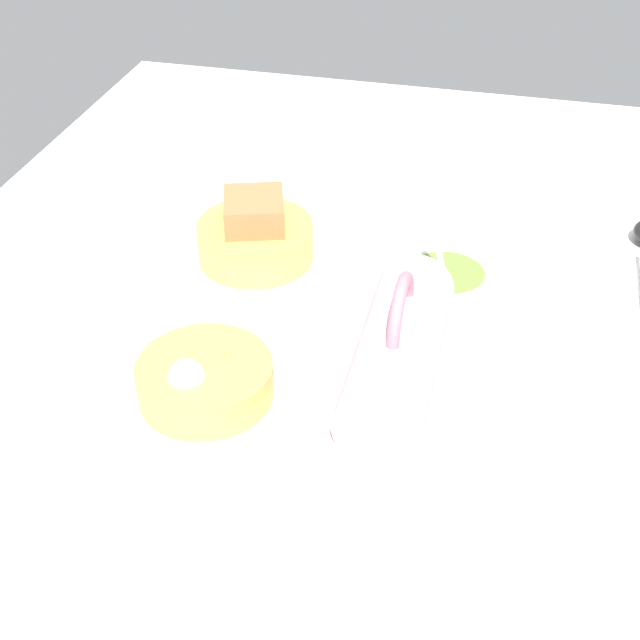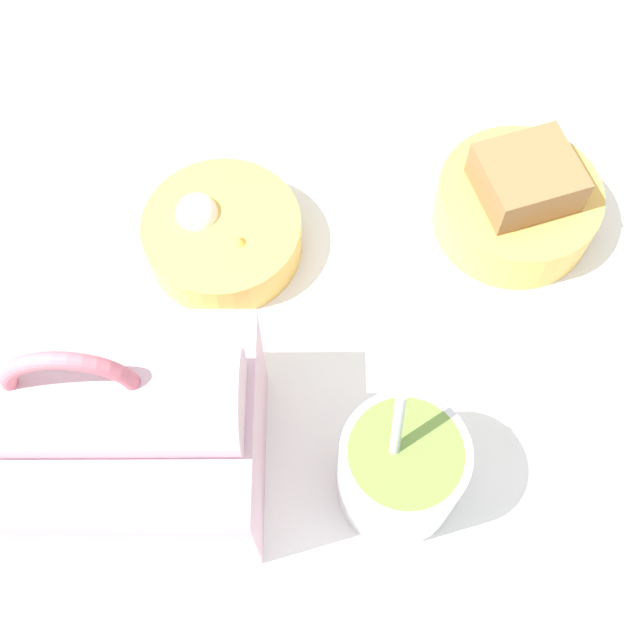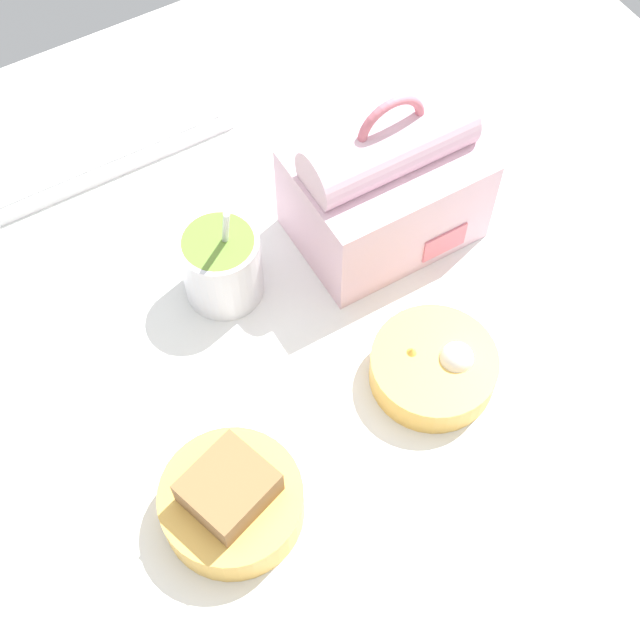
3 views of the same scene
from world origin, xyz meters
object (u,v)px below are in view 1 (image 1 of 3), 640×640
Objects in this scene: soup_cup at (443,307)px; bento_bowl_snacks at (205,379)px; lunch_bag at (394,410)px; bento_bowl_sandwich at (255,236)px.

soup_cup reaches higher than bento_bowl_snacks.
soup_cup is (-19.91, 1.73, -2.94)cm from lunch_bag.
soup_cup reaches higher than bento_bowl_sandwich.
bento_bowl_snacks is at bearing 5.98° from bento_bowl_sandwich.
lunch_bag is 1.56× the size of bento_bowl_snacks.
soup_cup is 26.40cm from bento_bowl_sandwich.
lunch_bag is at bearing 35.25° from bento_bowl_sandwich.
lunch_bag is 21.10cm from bento_bowl_snacks.
soup_cup is at bearing 123.17° from bento_bowl_snacks.
soup_cup is at bearing 64.59° from bento_bowl_sandwich.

